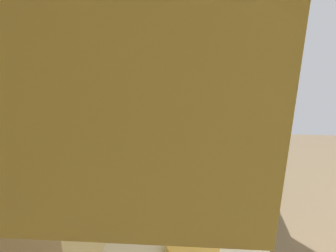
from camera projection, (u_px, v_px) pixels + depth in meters
name	position (u px, v px, depth m)	size (l,w,h in m)	color
wall_back	(120.00, 102.00, 1.64)	(3.75, 0.12, 2.56)	#DEC37F
oven_range	(190.00, 147.00, 3.09)	(0.70, 0.67, 1.09)	black
microwave	(185.00, 123.00, 2.00)	(0.53, 0.41, 0.30)	white
bowl	(193.00, 247.00, 1.11)	(0.19, 0.19, 0.05)	gold
kettle	(192.00, 174.00, 1.52)	(0.19, 0.14, 0.17)	red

